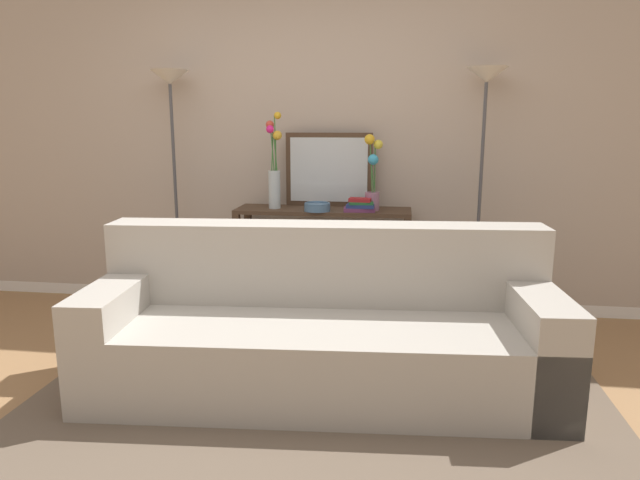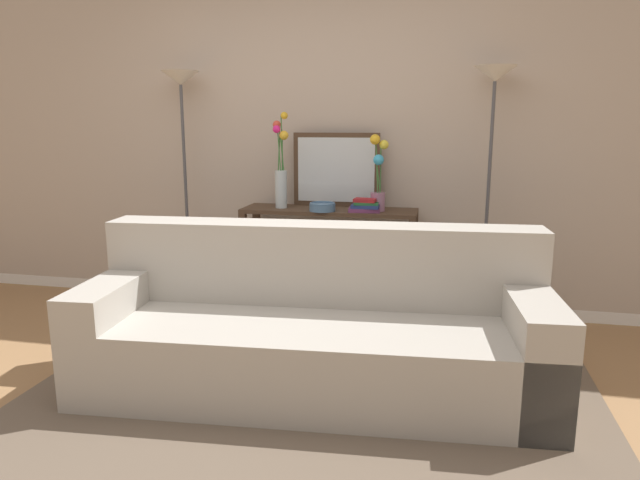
% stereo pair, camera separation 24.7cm
% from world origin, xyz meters
% --- Properties ---
extents(ground_plane, '(16.00, 16.00, 0.02)m').
position_xyz_m(ground_plane, '(0.00, 0.00, -0.01)').
color(ground_plane, '#9E754C').
extents(back_wall, '(12.00, 0.15, 2.72)m').
position_xyz_m(back_wall, '(0.00, 2.01, 1.36)').
color(back_wall, white).
rests_on(back_wall, ground).
extents(area_rug, '(3.04, 1.93, 0.01)m').
position_xyz_m(area_rug, '(0.37, 0.35, 0.01)').
color(area_rug, brown).
rests_on(area_rug, ground).
extents(couch, '(2.52, 1.04, 0.88)m').
position_xyz_m(couch, '(0.36, 0.51, 0.32)').
color(couch, '#ADA89E').
rests_on(couch, ground).
extents(console_table, '(1.28, 0.36, 0.82)m').
position_xyz_m(console_table, '(0.21, 1.69, 0.56)').
color(console_table, '#473323').
rests_on(console_table, ground).
extents(floor_lamp_left, '(0.28, 0.28, 1.82)m').
position_xyz_m(floor_lamp_left, '(-0.94, 1.73, 1.43)').
color(floor_lamp_left, '#4C4C51').
rests_on(floor_lamp_left, ground).
extents(floor_lamp_right, '(0.28, 0.28, 1.81)m').
position_xyz_m(floor_lamp_right, '(1.32, 1.73, 1.42)').
color(floor_lamp_right, '#4C4C51').
rests_on(floor_lamp_right, ground).
extents(wall_mirror, '(0.65, 0.02, 0.55)m').
position_xyz_m(wall_mirror, '(0.23, 1.84, 1.09)').
color(wall_mirror, '#473323').
rests_on(wall_mirror, console_table).
extents(vase_tall_flowers, '(0.12, 0.10, 0.69)m').
position_xyz_m(vase_tall_flowers, '(-0.15, 1.66, 1.10)').
color(vase_tall_flowers, silver).
rests_on(vase_tall_flowers, console_table).
extents(vase_short_flowers, '(0.13, 0.12, 0.54)m').
position_xyz_m(vase_short_flowers, '(0.56, 1.65, 1.05)').
color(vase_short_flowers, gray).
rests_on(vase_short_flowers, console_table).
extents(fruit_bowl, '(0.19, 0.19, 0.06)m').
position_xyz_m(fruit_bowl, '(0.18, 1.58, 0.85)').
color(fruit_bowl, '#4C7093').
rests_on(fruit_bowl, console_table).
extents(book_stack, '(0.23, 0.14, 0.10)m').
position_xyz_m(book_stack, '(0.48, 1.59, 0.86)').
color(book_stack, '#6B3360').
rests_on(book_stack, console_table).
extents(book_row_under_console, '(0.43, 0.17, 0.13)m').
position_xyz_m(book_row_under_console, '(-0.11, 1.69, 0.06)').
color(book_row_under_console, '#6B3360').
rests_on(book_row_under_console, ground).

